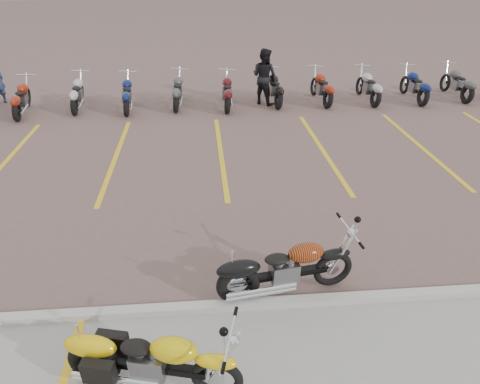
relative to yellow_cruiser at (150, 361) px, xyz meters
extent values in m
plane|color=brown|center=(1.21, 3.29, -0.44)|extent=(100.00, 100.00, 0.00)
cube|color=#ADAAA3|center=(1.21, 1.29, -0.38)|extent=(60.00, 0.18, 0.12)
torus|color=black|center=(0.78, -0.20, -0.13)|extent=(0.63, 0.26, 0.62)
torus|color=black|center=(-0.66, 0.17, -0.13)|extent=(0.68, 0.32, 0.66)
cube|color=black|center=(0.06, -0.01, -0.07)|extent=(1.24, 0.42, 0.10)
cube|color=slate|center=(0.01, 0.00, -0.01)|extent=(0.46, 0.38, 0.33)
ellipsoid|color=#D9B90B|center=(0.32, -0.08, 0.27)|extent=(0.61, 0.43, 0.29)
ellipsoid|color=black|center=(-0.11, 0.03, 0.24)|extent=(0.42, 0.33, 0.12)
torus|color=black|center=(2.64, 1.70, -0.13)|extent=(0.64, 0.20, 0.63)
torus|color=black|center=(1.16, 1.46, -0.13)|extent=(0.69, 0.27, 0.67)
cube|color=black|center=(1.90, 1.58, -0.07)|extent=(1.26, 0.31, 0.10)
cube|color=slate|center=(1.85, 1.58, -0.01)|extent=(0.45, 0.35, 0.33)
ellipsoid|color=black|center=(2.17, 1.63, 0.28)|extent=(0.60, 0.39, 0.29)
ellipsoid|color=black|center=(1.73, 1.56, 0.24)|extent=(0.41, 0.31, 0.12)
imported|color=black|center=(2.93, 11.67, 0.50)|extent=(1.14, 1.13, 1.86)
camera|label=1|loc=(0.70, -4.02, 4.24)|focal=35.00mm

